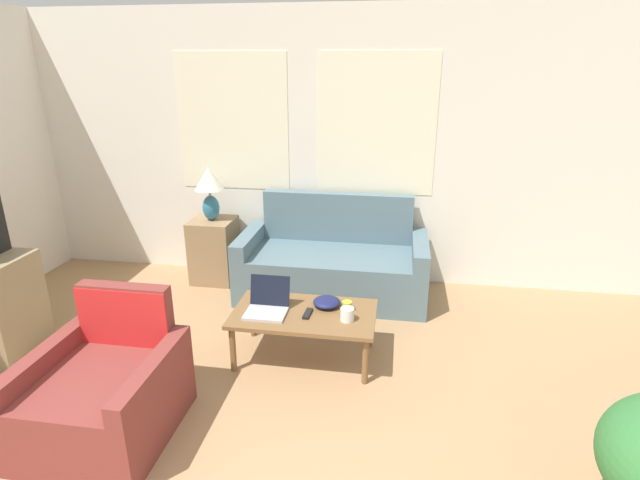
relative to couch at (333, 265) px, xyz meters
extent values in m
cube|color=white|center=(-0.27, 0.42, 1.02)|extent=(6.56, 0.05, 2.60)
cube|color=white|center=(-1.05, 0.40, 1.27)|extent=(1.10, 0.01, 1.30)
cube|color=white|center=(0.34, 0.40, 1.27)|extent=(1.10, 0.01, 1.30)
cube|color=slate|center=(0.00, -0.07, -0.06)|extent=(1.45, 0.81, 0.44)
cube|color=slate|center=(0.00, 0.28, 0.18)|extent=(1.45, 0.12, 0.92)
cube|color=slate|center=(-0.80, -0.07, 0.02)|extent=(0.14, 0.81, 0.59)
cube|color=slate|center=(0.80, -0.07, 0.02)|extent=(0.14, 0.81, 0.59)
cube|color=brown|center=(-1.07, -2.15, -0.07)|extent=(0.59, 0.83, 0.41)
cube|color=brown|center=(-1.07, -1.78, 0.13)|extent=(0.59, 0.10, 0.81)
cube|color=brown|center=(-1.42, -2.15, -0.01)|extent=(0.10, 0.83, 0.53)
cube|color=brown|center=(-0.73, -2.15, -0.01)|extent=(0.10, 0.83, 0.53)
cube|color=red|center=(-1.07, -1.84, 0.22)|extent=(0.59, 0.01, 0.58)
cube|color=#937551|center=(-1.22, 0.11, 0.04)|extent=(0.42, 0.42, 0.64)
ellipsoid|color=teal|center=(-1.22, 0.11, 0.48)|extent=(0.16, 0.16, 0.25)
cylinder|color=tan|center=(-1.22, 0.11, 0.64)|extent=(0.02, 0.02, 0.06)
cone|color=white|center=(-1.22, 0.11, 0.77)|extent=(0.28, 0.28, 0.22)
cube|color=brown|center=(-0.06, -1.16, 0.09)|extent=(1.04, 0.60, 0.03)
cylinder|color=brown|center=(-0.53, -1.40, -0.10)|extent=(0.04, 0.04, 0.35)
cylinder|color=brown|center=(0.41, -1.40, -0.10)|extent=(0.04, 0.04, 0.35)
cylinder|color=brown|center=(-0.53, -0.91, -0.10)|extent=(0.04, 0.04, 0.35)
cylinder|color=brown|center=(0.41, -0.91, -0.10)|extent=(0.04, 0.04, 0.35)
cube|color=#B7B7BC|center=(-0.33, -1.24, 0.11)|extent=(0.30, 0.23, 0.02)
cube|color=black|center=(-0.33, -1.10, 0.23)|extent=(0.30, 0.07, 0.22)
cylinder|color=white|center=(0.26, -1.23, 0.15)|extent=(0.10, 0.10, 0.10)
cylinder|color=gold|center=(0.25, -1.08, 0.14)|extent=(0.07, 0.07, 0.07)
ellipsoid|color=#191E4C|center=(0.09, -1.04, 0.14)|extent=(0.21, 0.21, 0.07)
cube|color=black|center=(-0.03, -1.19, 0.11)|extent=(0.05, 0.15, 0.02)
camera|label=1|loc=(0.57, -4.34, 1.82)|focal=28.00mm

